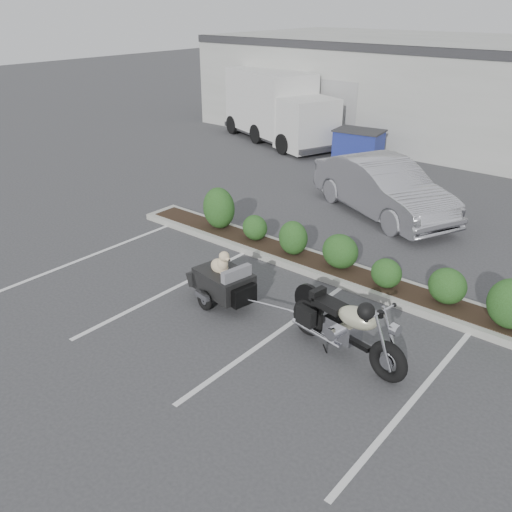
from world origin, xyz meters
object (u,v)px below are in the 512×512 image
Objects in this scene: pet_trailer at (223,281)px; delivery_truck at (279,109)px; motorcycle at (345,328)px; sedan at (383,188)px; dumpster at (358,145)px.

delivery_truck reaches higher than pet_trailer.
pet_trailer is 13.67m from delivery_truck.
sedan is (-2.69, 6.46, 0.22)m from motorcycle.
motorcycle is 7.00m from sedan.
sedan is 0.73× the size of delivery_truck.
dumpster is (-6.05, 10.98, 0.02)m from motorcycle.
motorcycle is 1.29× the size of dumpster.
dumpster is at bearing 13.03° from delivery_truck.
sedan is at bearing 122.30° from motorcycle.
delivery_truck reaches higher than dumpster.
pet_trailer is 0.31× the size of delivery_truck.
delivery_truck is at bearing 141.23° from motorcycle.
motorcycle is 1.23× the size of pet_trailer.
motorcycle is at bearing -68.93° from dumpster.
delivery_truck is (-7.49, 5.03, 0.58)m from sedan.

